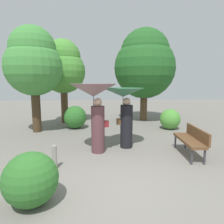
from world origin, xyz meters
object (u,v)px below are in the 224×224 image
tree_mid_left (33,62)px  park_bench (192,139)px  tree_near_right (145,63)px  tree_near_left (63,67)px  person_left (95,100)px  path_marker_post (55,157)px  person_right (124,103)px

tree_mid_left → park_bench: bearing=-31.0°
park_bench → tree_near_right: bearing=-174.5°
park_bench → tree_near_left: tree_near_left is taller
person_left → path_marker_post: size_ratio=3.53×
tree_near_left → tree_near_right: tree_near_right is taller
park_bench → tree_near_left: size_ratio=0.35×
tree_near_left → tree_near_right: 4.40m
tree_mid_left → tree_near_right: bearing=22.8°
park_bench → person_left: bearing=-95.7°
person_left → park_bench: size_ratio=1.38×
tree_near_right → park_bench: bearing=-88.4°
person_left → tree_near_right: tree_near_right is taller
tree_near_left → tree_near_right: (4.38, 0.27, 0.25)m
tree_near_right → tree_near_left: bearing=-176.4°
park_bench → tree_near_right: tree_near_right is taller
person_right → tree_near_left: tree_near_left is taller
tree_near_left → tree_mid_left: tree_mid_left is taller
tree_near_left → tree_near_right: size_ratio=0.86×
person_right → path_marker_post: 2.75m
tree_near_right → path_marker_post: 7.72m
person_left → path_marker_post: bearing=136.6°
person_left → park_bench: (2.85, -0.49, -1.11)m
person_left → tree_near_left: (-1.68, 4.73, 1.31)m
person_left → tree_near_right: bearing=-30.0°
park_bench → tree_near_right: 6.11m
park_bench → path_marker_post: size_ratio=2.55×
person_right → tree_near_right: (1.75, 4.61, 1.70)m
tree_near_right → person_right: bearing=-110.8°
person_right → path_marker_post: bearing=126.2°
path_marker_post → tree_near_right: bearing=58.8°
tree_mid_left → tree_near_left: bearing=65.3°
person_right → tree_mid_left: 4.52m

